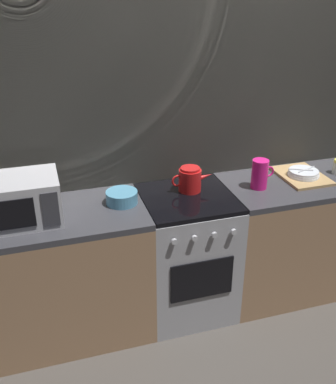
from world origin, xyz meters
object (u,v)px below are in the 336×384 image
object	(u,v)px
kettle	(190,179)
microwave	(19,200)
mixing_bowl	(122,197)
pitcher	(260,174)
dish_pile	(302,175)
stove_unit	(187,254)

from	to	relation	value
kettle	microwave	bearing A→B (deg)	-175.06
mixing_bowl	microwave	bearing A→B (deg)	-175.47
microwave	mixing_bowl	bearing A→B (deg)	4.53
pitcher	kettle	bearing A→B (deg)	168.56
dish_pile	microwave	bearing A→B (deg)	-178.28
kettle	mixing_bowl	xyz separation A→B (m)	(-0.47, -0.05, -0.04)
stove_unit	dish_pile	size ratio (longest dim) A/B	2.25
dish_pile	stove_unit	bearing A→B (deg)	-177.18
microwave	pitcher	distance (m)	1.54
stove_unit	dish_pile	distance (m)	1.00
microwave	pitcher	xyz separation A→B (m)	(1.54, -0.00, -0.03)
stove_unit	kettle	distance (m)	0.54
kettle	pitcher	xyz separation A→B (m)	(0.46, -0.09, 0.02)
stove_unit	kettle	world-z (taller)	kettle
stove_unit	mixing_bowl	world-z (taller)	mixing_bowl
stove_unit	pitcher	distance (m)	0.75
stove_unit	microwave	size ratio (longest dim) A/B	1.96
stove_unit	microwave	world-z (taller)	microwave
microwave	mixing_bowl	size ratio (longest dim) A/B	2.30
microwave	dish_pile	size ratio (longest dim) A/B	1.15
mixing_bowl	dish_pile	bearing A→B (deg)	0.42
microwave	pitcher	size ratio (longest dim) A/B	2.30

